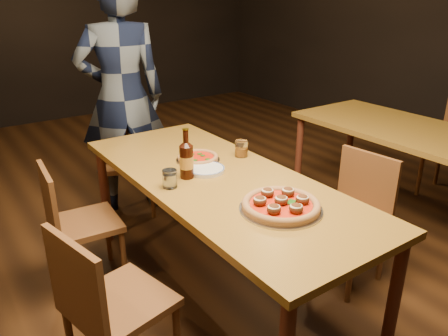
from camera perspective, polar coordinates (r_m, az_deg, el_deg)
ground at (r=2.80m, az=-0.61°, el=-15.43°), size 9.00×9.00×0.00m
table_main at (r=2.44m, az=-0.67°, el=-2.72°), size 0.80×2.00×0.75m
table_right at (r=3.52m, az=24.84°, el=3.09°), size 0.80×2.00×0.75m
chair_main_nw at (r=2.07m, az=-13.45°, el=-16.57°), size 0.48×0.48×0.86m
chair_main_sw at (r=2.78m, az=-17.67°, el=-6.77°), size 0.42×0.42×0.83m
chair_main_e at (r=2.77m, az=15.74°, el=-6.43°), size 0.43×0.43×0.84m
chair_end at (r=3.60m, az=-12.44°, el=0.78°), size 0.52×0.52×0.86m
pizza_meatball at (r=2.07m, az=7.45°, el=-4.76°), size 0.39×0.39×0.07m
pizza_margherita at (r=2.65m, az=-3.42°, el=1.36°), size 0.26×0.26×0.03m
plate_stack at (r=2.49m, az=-2.43°, el=-0.19°), size 0.22×0.22×0.02m
beer_bottle at (r=2.38m, az=-4.92°, el=0.95°), size 0.08×0.08×0.27m
water_glass at (r=2.29m, az=-7.10°, el=-1.40°), size 0.08×0.08×0.10m
amber_glass at (r=2.70m, az=2.28°, el=2.56°), size 0.08×0.08×0.10m
diner at (r=3.54m, az=-13.20°, el=8.96°), size 0.77×0.60×1.87m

